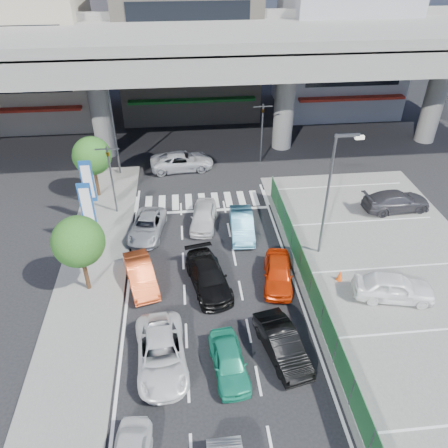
{
  "coord_description": "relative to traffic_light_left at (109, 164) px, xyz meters",
  "views": [
    {
      "loc": [
        -1.24,
        -15.14,
        17.23
      ],
      "look_at": [
        1.04,
        6.9,
        1.98
      ],
      "focal_mm": 35.0,
      "sensor_mm": 36.0,
      "label": 1
    }
  ],
  "objects": [
    {
      "name": "building_east",
      "position": [
        22.2,
        19.97,
        2.06
      ],
      "size": [
        12.0,
        10.9,
        12.0
      ],
      "color": "gray",
      "rests_on": "ground"
    },
    {
      "name": "kei_truck_front_right",
      "position": [
        8.62,
        -3.44,
        -3.25
      ],
      "size": [
        1.7,
        4.27,
        1.38
      ],
      "primitive_type": "imported",
      "rotation": [
        0.0,
        0.0,
        -0.06
      ],
      "color": "#56A7C9",
      "rests_on": "ground"
    },
    {
      "name": "parking_lot",
      "position": [
        17.2,
        -10.0,
        -3.91
      ],
      "size": [
        12.0,
        28.0,
        0.06
      ],
      "primitive_type": "cube",
      "color": "#5F5F5D",
      "rests_on": "ground"
    },
    {
      "name": "taxi_orange_right",
      "position": [
        10.02,
        -8.5,
        -3.25
      ],
      "size": [
        2.32,
        4.24,
        1.37
      ],
      "primitive_type": "imported",
      "rotation": [
        0.0,
        0.0,
        -0.18
      ],
      "color": "red",
      "rests_on": "ground"
    },
    {
      "name": "building_center",
      "position": [
        6.2,
        20.97,
        3.56
      ],
      "size": [
        14.0,
        10.9,
        15.0
      ],
      "color": "gray",
      "rests_on": "ground"
    },
    {
      "name": "signboard_far",
      "position": [
        -1.4,
        -1.01,
        -0.87
      ],
      "size": [
        0.8,
        0.14,
        4.7
      ],
      "color": "#595B60",
      "rests_on": "ground"
    },
    {
      "name": "sedan_white_mid_left",
      "position": [
        3.42,
        -13.55,
        -3.25
      ],
      "size": [
        2.68,
        5.11,
        1.37
      ],
      "primitive_type": "imported",
      "rotation": [
        0.0,
        0.0,
        0.08
      ],
      "color": "silver",
      "rests_on": "ground"
    },
    {
      "name": "hatch_black_mid_right",
      "position": [
        9.16,
        -13.6,
        -3.25
      ],
      "size": [
        2.34,
        4.41,
        1.38
      ],
      "primitive_type": "imported",
      "rotation": [
        0.0,
        0.0,
        0.22
      ],
      "color": "black",
      "rests_on": "ground"
    },
    {
      "name": "sedan_black_mid",
      "position": [
        6.0,
        -8.41,
        -3.25
      ],
      "size": [
        2.84,
        5.05,
        1.38
      ],
      "primitive_type": "imported",
      "rotation": [
        0.0,
        0.0,
        0.2
      ],
      "color": "black",
      "rests_on": "ground"
    },
    {
      "name": "sedan_white_front_mid",
      "position": [
        6.13,
        -2.14,
        -3.25
      ],
      "size": [
        2.26,
        4.26,
        1.38
      ],
      "primitive_type": "imported",
      "rotation": [
        0.0,
        0.0,
        -0.16
      ],
      "color": "silver",
      "rests_on": "ground"
    },
    {
      "name": "fence_run",
      "position": [
        11.5,
        -11.0,
        -3.04
      ],
      "size": [
        0.16,
        22.0,
        1.8
      ],
      "primitive_type": null,
      "color": "#1F5B2E",
      "rests_on": "ground"
    },
    {
      "name": "traffic_light_left",
      "position": [
        0.0,
        0.0,
        0.0
      ],
      "size": [
        1.6,
        1.24,
        5.2
      ],
      "color": "#595B60",
      "rests_on": "ground"
    },
    {
      "name": "street_lamp_right",
      "position": [
        13.37,
        -6.0,
        0.83
      ],
      "size": [
        1.65,
        0.22,
        8.0
      ],
      "color": "#595B60",
      "rests_on": "ground"
    },
    {
      "name": "parked_sedan_dgrey",
      "position": [
        20.1,
        -1.72,
        -3.17
      ],
      "size": [
        5.01,
        2.33,
        1.42
      ],
      "primitive_type": "imported",
      "rotation": [
        0.0,
        0.0,
        1.64
      ],
      "color": "#36343A",
      "rests_on": "parking_lot"
    },
    {
      "name": "traffic_cone",
      "position": [
        13.64,
        -8.75,
        -3.53
      ],
      "size": [
        0.39,
        0.39,
        0.69
      ],
      "primitive_type": "cone",
      "rotation": [
        0.0,
        0.0,
        0.09
      ],
      "color": "#F04A0D",
      "rests_on": "parking_lot"
    },
    {
      "name": "tree_far",
      "position": [
        -1.6,
        2.5,
        -0.55
      ],
      "size": [
        2.8,
        2.8,
        4.8
      ],
      "color": "#382314",
      "rests_on": "ground"
    },
    {
      "name": "expressway",
      "position": [
        6.2,
        10.0,
        4.83
      ],
      "size": [
        64.0,
        14.0,
        10.75
      ],
      "color": "slate",
      "rests_on": "ground"
    },
    {
      "name": "tree_near",
      "position": [
        -0.8,
        -8.0,
        -0.55
      ],
      "size": [
        2.8,
        2.8,
        4.8
      ],
      "color": "#382314",
      "rests_on": "ground"
    },
    {
      "name": "sidewalk_left",
      "position": [
        -0.8,
        -8.0,
        -3.88
      ],
      "size": [
        4.0,
        30.0,
        0.12
      ],
      "primitive_type": "cube",
      "color": "#5F5F5D",
      "rests_on": "ground"
    },
    {
      "name": "street_lamp_left",
      "position": [
        -0.13,
        6.0,
        0.83
      ],
      "size": [
        1.65,
        0.22,
        8.0
      ],
      "color": "#595B60",
      "rests_on": "ground"
    },
    {
      "name": "wagon_silver_front_left",
      "position": [
        2.31,
        -2.88,
        -3.33
      ],
      "size": [
        2.72,
        4.65,
        1.22
      ],
      "primitive_type": "imported",
      "rotation": [
        0.0,
        0.0,
        -0.17
      ],
      "color": "#A0A2A7",
      "rests_on": "ground"
    },
    {
      "name": "parked_sedan_white",
      "position": [
        16.07,
        -10.46,
        -3.13
      ],
      "size": [
        4.64,
        2.63,
        1.49
      ],
      "primitive_type": "imported",
      "rotation": [
        0.0,
        0.0,
        1.36
      ],
      "color": "white",
      "rests_on": "parking_lot"
    },
    {
      "name": "building_west",
      "position": [
        -9.8,
        19.97,
        2.56
      ],
      "size": [
        12.0,
        10.9,
        13.0
      ],
      "color": "#A99D88",
      "rests_on": "ground"
    },
    {
      "name": "taxi_orange_left",
      "position": [
        2.16,
        -7.83,
        -3.26
      ],
      "size": [
        2.37,
        4.32,
        1.35
      ],
      "primitive_type": "imported",
      "rotation": [
        0.0,
        0.0,
        0.24
      ],
      "color": "#EF5323",
      "rests_on": "ground"
    },
    {
      "name": "traffic_light_right",
      "position": [
        11.7,
        7.0,
        0.0
      ],
      "size": [
        1.6,
        1.24,
        5.2
      ],
      "color": "#595B60",
      "rests_on": "ground"
    },
    {
      "name": "signboard_near",
      "position": [
        -1.0,
        -4.01,
        -0.87
      ],
      "size": [
        0.8,
        0.14,
        4.7
      ],
      "color": "#595B60",
      "rests_on": "ground"
    },
    {
      "name": "taxi_teal_mid",
      "position": [
        6.52,
        -14.29,
        -3.3
      ],
      "size": [
        1.87,
        3.86,
        1.27
      ],
      "primitive_type": "imported",
      "rotation": [
        0.0,
        0.0,
        0.1
      ],
      "color": "#1D9371",
      "rests_on": "ground"
    },
    {
      "name": "crossing_wagon_silver",
      "position": [
        4.86,
        6.38,
        -3.2
      ],
      "size": [
        5.45,
        2.84,
        1.47
      ],
      "primitive_type": "imported",
      "rotation": [
        0.0,
        0.0,
        1.65
      ],
      "color": "#BABCC3",
      "rests_on": "ground"
    },
    {
      "name": "ground",
      "position": [
        6.2,
        -12.0,
        -3.94
      ],
      "size": [
        120.0,
        120.0,
        0.0
      ],
      "primitive_type": "plane",
      "color": "black",
      "rests_on": "ground"
    }
  ]
}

